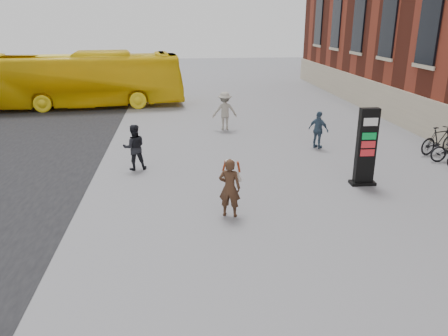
{
  "coord_description": "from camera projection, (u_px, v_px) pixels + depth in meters",
  "views": [
    {
      "loc": [
        -1.98,
        -11.53,
        5.31
      ],
      "look_at": [
        -0.66,
        0.61,
        1.08
      ],
      "focal_mm": 35.0,
      "sensor_mm": 36.0,
      "label": 1
    }
  ],
  "objects": [
    {
      "name": "woman",
      "position": [
        230.0,
        187.0,
        12.07
      ],
      "size": [
        0.77,
        0.73,
        1.69
      ],
      "rotation": [
        0.0,
        0.0,
        2.82
      ],
      "color": "#3C2219",
      "rests_on": "ground"
    },
    {
      "name": "pedestrian_c",
      "position": [
        318.0,
        130.0,
        18.49
      ],
      "size": [
        0.91,
        0.95,
        1.59
      ],
      "primitive_type": "imported",
      "rotation": [
        0.0,
        0.0,
        2.29
      ],
      "color": "#3C546B",
      "rests_on": "ground"
    },
    {
      "name": "ground",
      "position": [
        249.0,
        209.0,
        12.77
      ],
      "size": [
        100.0,
        100.0,
        0.0
      ],
      "primitive_type": "plane",
      "color": "#9E9EA3"
    },
    {
      "name": "bike_7",
      "position": [
        439.0,
        140.0,
        17.76
      ],
      "size": [
        1.98,
        1.07,
        1.15
      ],
      "primitive_type": "imported",
      "rotation": [
        0.0,
        0.0,
        1.86
      ],
      "color": "black",
      "rests_on": "ground"
    },
    {
      "name": "pedestrian_a",
      "position": [
        134.0,
        147.0,
        15.84
      ],
      "size": [
        0.91,
        0.76,
        1.68
      ],
      "primitive_type": "imported",
      "rotation": [
        0.0,
        0.0,
        3.3
      ],
      "color": "black",
      "rests_on": "ground"
    },
    {
      "name": "pedestrian_b",
      "position": [
        225.0,
        111.0,
        21.52
      ],
      "size": [
        1.24,
        0.74,
        1.88
      ],
      "primitive_type": "imported",
      "rotation": [
        0.0,
        0.0,
        3.18
      ],
      "color": "#9E9687",
      "rests_on": "ground"
    },
    {
      "name": "info_pylon",
      "position": [
        366.0,
        147.0,
        14.24
      ],
      "size": [
        0.84,
        0.43,
        2.59
      ],
      "rotation": [
        0.0,
        0.0,
        -0.02
      ],
      "color": "black",
      "rests_on": "ground"
    },
    {
      "name": "bus",
      "position": [
        84.0,
        80.0,
        26.81
      ],
      "size": [
        12.28,
        3.84,
        3.37
      ],
      "primitive_type": "imported",
      "rotation": [
        0.0,
        0.0,
        1.66
      ],
      "color": "yellow",
      "rests_on": "road"
    }
  ]
}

